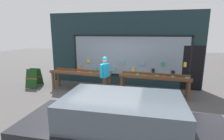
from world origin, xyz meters
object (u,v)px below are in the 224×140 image
Objects in this scene: display_table_right at (154,78)px; small_dog at (112,91)px; display_table_left at (80,74)px; parked_car at (122,128)px; sandwich_board_sign at (34,78)px; person_browsing at (105,73)px.

small_dog is at bearing -158.29° from display_table_right.
display_table_left is 1.00× the size of display_table_right.
parked_car is (1.08, -3.50, 0.46)m from small_dog.
sandwich_board_sign is 6.63m from parked_car.
display_table_left is 5.03m from parked_car.
person_browsing is 1.85× the size of sandwich_board_sign.
person_browsing is (1.35, -0.46, 0.24)m from display_table_left.
person_browsing reaches higher than display_table_left.
display_table_right is 3.22× the size of sandwich_board_sign.
sandwich_board_sign is at bearing 98.49° from person_browsing.
small_dog is at bearing 105.02° from parked_car.
sandwich_board_sign is (-2.45, -0.16, -0.29)m from display_table_left.
display_table_left is 3.22× the size of sandwich_board_sign.
display_table_right is 0.67× the size of parked_car.
display_table_right is at bearing -0.01° from display_table_left.
display_table_left is 1.74× the size of person_browsing.
display_table_left is 5.47× the size of small_dog.
parked_car is at bearing -41.40° from sandwich_board_sign.
person_browsing is at bearing -167.44° from display_table_right.
display_table_right is at bearing -64.42° from person_browsing.
person_browsing is 4.00m from parked_car.
sandwich_board_sign is 0.21× the size of parked_car.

